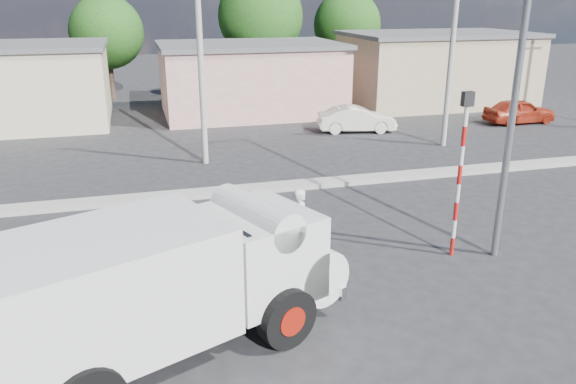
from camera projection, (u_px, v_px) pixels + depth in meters
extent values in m
plane|color=#252527|center=(361.00, 298.00, 12.84)|extent=(120.00, 120.00, 0.00)
cube|color=#99968E|center=(276.00, 187.00, 20.10)|extent=(40.00, 0.80, 0.16)
cylinder|color=black|center=(43.00, 334.00, 10.41)|extent=(1.27, 0.80, 1.23)
cylinder|color=#AD1A0C|center=(43.00, 334.00, 10.41)|extent=(0.71, 0.60, 0.60)
cylinder|color=black|center=(287.00, 318.00, 10.93)|extent=(1.27, 0.80, 1.23)
cylinder|color=#AD1A0C|center=(287.00, 318.00, 10.93)|extent=(0.71, 0.60, 0.60)
cylinder|color=black|center=(224.00, 273.00, 12.68)|extent=(1.27, 0.80, 1.23)
cylinder|color=#AD1A0C|center=(224.00, 273.00, 12.68)|extent=(0.71, 0.60, 0.60)
cube|color=black|center=(165.00, 322.00, 10.61)|extent=(5.30, 3.31, 0.20)
cube|color=silver|center=(108.00, 291.00, 9.69)|extent=(4.66, 3.81, 2.07)
cube|color=silver|center=(256.00, 252.00, 11.56)|extent=(2.74, 2.89, 1.73)
cylinder|color=silver|center=(292.00, 261.00, 12.27)|extent=(2.01, 2.59, 1.23)
cylinder|color=silver|center=(256.00, 216.00, 11.30)|extent=(1.60, 2.41, 0.78)
cube|color=silver|center=(308.00, 273.00, 12.68)|extent=(1.07, 2.28, 0.31)
cube|color=black|center=(223.00, 239.00, 10.94)|extent=(0.81, 1.79, 0.78)
imported|color=black|center=(301.00, 248.00, 14.33)|extent=(1.79, 0.94, 0.89)
imported|color=silver|center=(301.00, 233.00, 14.18)|extent=(0.55, 0.72, 1.76)
imported|color=white|center=(357.00, 119.00, 28.44)|extent=(4.10, 2.10, 1.29)
imported|color=#AD2E17|center=(519.00, 111.00, 30.37)|extent=(3.94, 1.68, 1.33)
cylinder|color=red|center=(452.00, 246.00, 14.92)|extent=(0.11, 0.11, 0.50)
cylinder|color=white|center=(454.00, 229.00, 14.76)|extent=(0.11, 0.11, 0.50)
cylinder|color=red|center=(456.00, 211.00, 14.59)|extent=(0.11, 0.11, 0.50)
cylinder|color=white|center=(458.00, 193.00, 14.43)|extent=(0.11, 0.11, 0.50)
cylinder|color=red|center=(460.00, 175.00, 14.26)|extent=(0.11, 0.11, 0.50)
cylinder|color=white|center=(462.00, 156.00, 14.10)|extent=(0.11, 0.11, 0.50)
cylinder|color=red|center=(464.00, 136.00, 13.93)|extent=(0.11, 0.11, 0.50)
cylinder|color=white|center=(466.00, 116.00, 13.77)|extent=(0.11, 0.11, 0.50)
cube|color=black|center=(468.00, 99.00, 13.62)|extent=(0.28, 0.18, 0.36)
cylinder|color=slate|center=(516.00, 86.00, 13.52)|extent=(0.18, 0.18, 9.00)
cube|color=tan|center=(250.00, 80.00, 32.74)|extent=(10.00, 7.00, 3.80)
cube|color=#59595B|center=(250.00, 45.00, 32.08)|extent=(10.30, 7.30, 0.24)
cube|color=tan|center=(435.00, 70.00, 35.67)|extent=(11.00, 7.00, 4.20)
cube|color=#59595B|center=(438.00, 34.00, 34.94)|extent=(11.30, 7.30, 0.24)
cylinder|color=#38281E|center=(111.00, 73.00, 37.17)|extent=(0.36, 0.36, 3.47)
sphere|color=#356C20|center=(107.00, 32.00, 36.32)|extent=(4.71, 4.71, 4.71)
cylinder|color=#38281E|center=(261.00, 64.00, 38.64)|extent=(0.36, 0.36, 4.20)
sphere|color=#356C20|center=(260.00, 17.00, 37.60)|extent=(5.70, 5.70, 5.70)
cylinder|color=#38281E|center=(346.00, 62.00, 42.30)|extent=(0.36, 0.36, 3.64)
sphere|color=#356C20|center=(347.00, 25.00, 41.40)|extent=(4.94, 4.94, 4.94)
cylinder|color=#99968E|center=(201.00, 65.00, 21.95)|extent=(0.24, 0.24, 8.00)
cylinder|color=#99968E|center=(451.00, 57.00, 24.69)|extent=(0.24, 0.24, 8.00)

